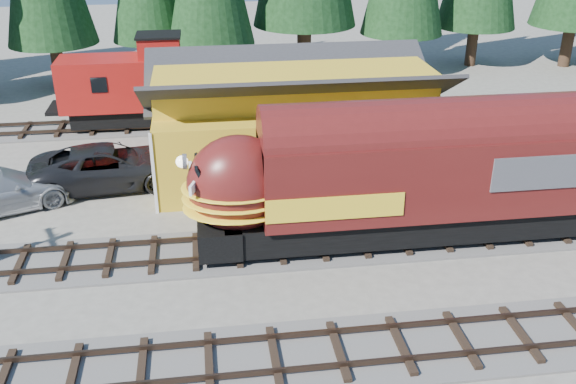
{
  "coord_description": "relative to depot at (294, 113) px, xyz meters",
  "views": [
    {
      "loc": [
        -3.97,
        -15.93,
        11.82
      ],
      "look_at": [
        -1.18,
        4.0,
        2.26
      ],
      "focal_mm": 40.0,
      "sensor_mm": 36.0,
      "label": 1
    }
  ],
  "objects": [
    {
      "name": "ground",
      "position": [
        0.0,
        -10.5,
        -2.96
      ],
      "size": [
        120.0,
        120.0,
        0.0
      ],
      "primitive_type": "plane",
      "color": "#6B665B",
      "rests_on": "ground"
    },
    {
      "name": "track_siding",
      "position": [
        10.0,
        -6.5,
        -2.9
      ],
      "size": [
        68.0,
        3.2,
        0.33
      ],
      "color": "#4C4947",
      "rests_on": "ground"
    },
    {
      "name": "track_spur",
      "position": [
        -10.0,
        7.5,
        -2.9
      ],
      "size": [
        32.0,
        3.2,
        0.33
      ],
      "color": "#4C4947",
      "rests_on": "ground"
    },
    {
      "name": "depot",
      "position": [
        0.0,
        0.0,
        0.0
      ],
      "size": [
        12.8,
        7.0,
        5.3
      ],
      "color": "gold",
      "rests_on": "ground"
    },
    {
      "name": "locomotive",
      "position": [
        2.39,
        -6.5,
        -0.56
      ],
      "size": [
        14.98,
        2.98,
        4.07
      ],
      "color": "black",
      "rests_on": "ground"
    },
    {
      "name": "caboose",
      "position": [
        -6.83,
        7.5,
        -0.65
      ],
      "size": [
        8.82,
        2.56,
        4.59
      ],
      "color": "black",
      "rests_on": "ground"
    },
    {
      "name": "pickup_truck_a",
      "position": [
        -8.1,
        -0.1,
        -2.04
      ],
      "size": [
        6.97,
        3.82,
        1.85
      ],
      "primitive_type": "imported",
      "rotation": [
        0.0,
        0.0,
        1.69
      ],
      "color": "black",
      "rests_on": "ground"
    }
  ]
}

